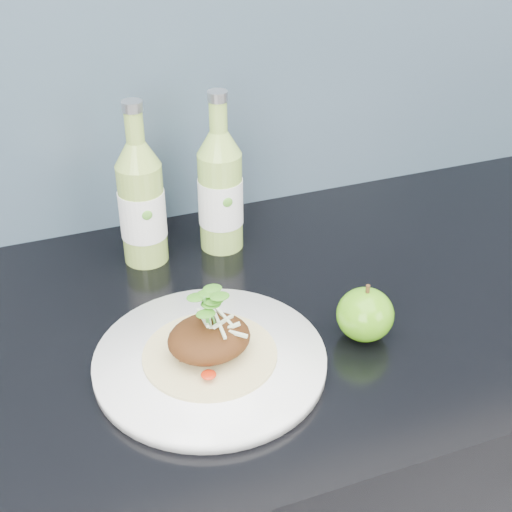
{
  "coord_description": "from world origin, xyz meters",
  "views": [
    {
      "loc": [
        -0.23,
        1.0,
        1.46
      ],
      "look_at": [
        0.03,
        1.67,
        1.0
      ],
      "focal_mm": 50.0,
      "sensor_mm": 36.0,
      "label": 1
    }
  ],
  "objects_px": {
    "green_apple": "(365,314)",
    "cider_bottle_left": "(142,203)",
    "dinner_plate": "(210,361)",
    "cider_bottle_right": "(220,191)"
  },
  "relations": [
    {
      "from": "cider_bottle_left",
      "to": "green_apple",
      "type": "bearing_deg",
      "value": -44.84
    },
    {
      "from": "green_apple",
      "to": "dinner_plate",
      "type": "bearing_deg",
      "value": 176.17
    },
    {
      "from": "cider_bottle_left",
      "to": "cider_bottle_right",
      "type": "bearing_deg",
      "value": 5.51
    },
    {
      "from": "green_apple",
      "to": "cider_bottle_left",
      "type": "xyz_separation_m",
      "value": [
        -0.21,
        0.27,
        0.06
      ]
    },
    {
      "from": "dinner_plate",
      "to": "green_apple",
      "type": "bearing_deg",
      "value": -3.83
    },
    {
      "from": "cider_bottle_right",
      "to": "green_apple",
      "type": "bearing_deg",
      "value": -53.84
    },
    {
      "from": "cider_bottle_right",
      "to": "dinner_plate",
      "type": "bearing_deg",
      "value": -94.89
    },
    {
      "from": "green_apple",
      "to": "cider_bottle_left",
      "type": "height_order",
      "value": "cider_bottle_left"
    },
    {
      "from": "cider_bottle_left",
      "to": "cider_bottle_right",
      "type": "distance_m",
      "value": 0.11
    },
    {
      "from": "dinner_plate",
      "to": "green_apple",
      "type": "distance_m",
      "value": 0.2
    }
  ]
}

